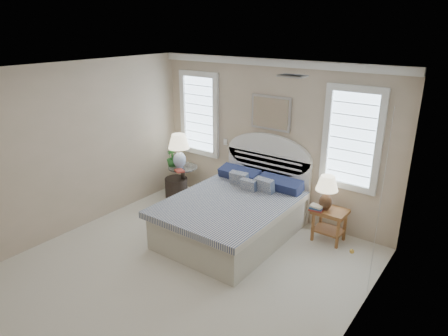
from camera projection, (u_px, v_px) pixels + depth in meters
floor at (174, 276)px, 5.41m from camera, size 4.50×5.00×0.01m
ceiling at (164, 73)px, 4.48m from camera, size 4.50×5.00×0.01m
wall_back at (271, 140)px, 6.84m from camera, size 4.50×0.02×2.70m
wall_left at (64, 152)px, 6.20m from camera, size 0.02×5.00×2.70m
wall_right at (346, 239)px, 3.69m from camera, size 0.02×5.00×2.70m
crown_molding at (273, 62)px, 6.37m from camera, size 4.50×0.08×0.12m
hvac_vent at (292, 76)px, 4.43m from camera, size 0.30×0.20×0.02m
switch_plate at (225, 142)px, 7.42m from camera, size 0.08×0.01×0.12m
window_left at (200, 114)px, 7.60m from camera, size 0.90×0.06×1.60m
window_right at (352, 139)px, 5.96m from camera, size 0.90×0.06×1.60m
painting at (271, 113)px, 6.65m from camera, size 0.74×0.04×0.58m
closet_door at (380, 208)px, 4.66m from camera, size 0.02×1.80×2.40m
bed at (235, 212)px, 6.38m from camera, size 1.72×2.28×1.47m
side_table_left at (183, 179)px, 7.74m from camera, size 0.56×0.56×0.63m
nightstand_right at (330, 218)px, 6.18m from camera, size 0.50×0.40×0.53m
floor_pot at (176, 188)px, 7.81m from camera, size 0.45×0.45×0.40m
lamp_left at (179, 147)px, 7.51m from camera, size 0.48×0.48×0.66m
lamp_right at (327, 189)px, 6.04m from camera, size 0.45×0.45×0.55m
potted_plant at (172, 157)px, 7.64m from camera, size 0.23×0.23×0.36m
books_left at (179, 171)px, 7.42m from camera, size 0.24×0.20×0.03m
books_right at (316, 208)px, 6.10m from camera, size 0.21×0.16×0.08m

